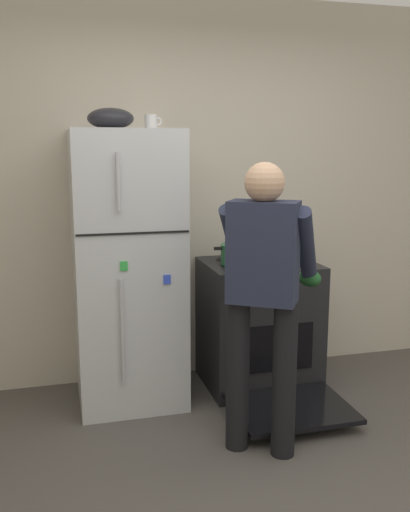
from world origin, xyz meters
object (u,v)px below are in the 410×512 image
Objects in this scene: person_cook at (264,284)px; refrigerator at (127,269)px; coffee_mug at (151,122)px; red_pot at (240,254)px; mixing_bowl at (111,118)px; pepper_mill at (288,242)px; stove_range at (259,326)px.

refrigerator is at bearing 126.06° from person_cook.
refrigerator is 1.11× the size of person_cook.
refrigerator is 15.91× the size of coffee_mug.
refrigerator is at bearing 176.24° from red_pot.
coffee_mug reaches higher than red_pot.
mixing_bowl is (-0.70, 0.86, 0.89)m from person_cook.
person_cook is at bearing -99.35° from red_pot.
refrigerator reaches higher than pepper_mill.
coffee_mug is at bearing -171.74° from pepper_mill.
refrigerator is 0.96m from mixing_bowl.
person_cook is 14.28× the size of coffee_mug.
mixing_bowl is (-1.30, -0.20, 0.86)m from pepper_mill.
person_cook is 1.21m from pepper_mill.
refrigerator is 1.06m from person_cook.
red_pot is 1.89× the size of pepper_mill.
coffee_mug is 1.34m from pepper_mill.
pepper_mill is (0.59, 1.06, 0.03)m from person_cook.
red_pot reaches higher than stove_range.
stove_range is 3.36× the size of red_pot.
person_cook is 5.58× the size of mixing_bowl.
mixing_bowl is at bearing 179.79° from refrigerator.
stove_range is at bearing -144.03° from pepper_mill.
pepper_mill is at bearing 9.36° from refrigerator.
refrigerator is at bearing 178.91° from stove_range.
pepper_mill is at bearing 8.78° from mixing_bowl.
stove_range is at bearing 11.40° from red_pot.
mixing_bowl is at bearing 129.40° from person_cook.
person_cook is at bearing -50.60° from mixing_bowl.
refrigerator is at bearing -0.21° from mixing_bowl.
stove_range is 4.21× the size of mixing_bowl.
coffee_mug is at bearing 174.72° from stove_range.
red_pot is at bearing -9.90° from coffee_mug.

